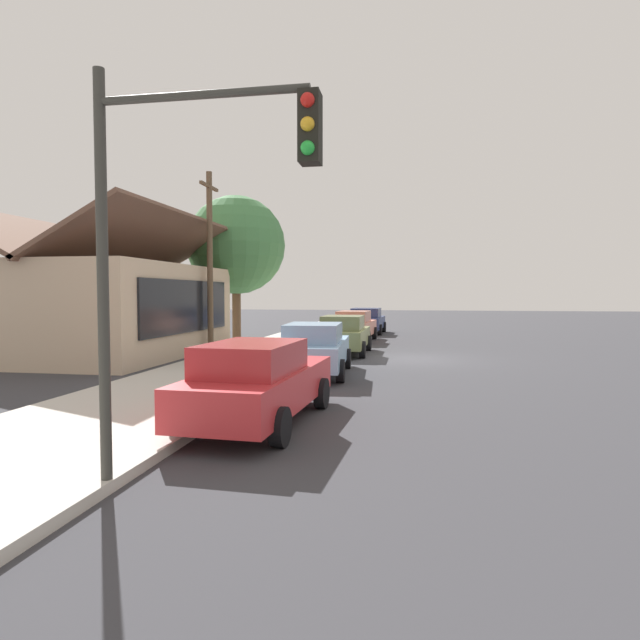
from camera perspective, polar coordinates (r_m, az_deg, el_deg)
The scene contains 12 objects.
ground_plane at distance 20.69m, azimuth 9.45°, elevation -4.10°, with size 120.00×120.00×0.00m, color #38383D.
sidewalk_curb at distance 21.47m, azimuth -5.69°, elevation -3.61°, with size 60.00×4.20×0.16m, color beige.
car_cherry at distance 10.27m, azimuth -6.52°, elevation -6.52°, with size 4.91×2.12×1.59m.
car_skyblue at distance 16.30m, azimuth -0.54°, elevation -3.04°, with size 4.73×2.19×1.59m.
car_olive at distance 21.93m, azimuth 2.58°, elevation -1.53°, with size 4.40×1.99×1.59m.
car_coral at distance 27.83m, azimuth 3.71°, elevation -0.61°, with size 4.68×2.09×1.59m.
car_navy at distance 33.27m, azimuth 5.01°, elevation -0.05°, with size 4.39×2.21×1.59m.
storefront_building at distance 23.09m, azimuth -21.80°, elevation 1.32°, with size 10.27×7.27×5.60m.
shade_tree at distance 27.87m, azimuth -8.93°, elevation 7.85°, with size 5.00×5.00×7.45m.
traffic_light_main at distance 6.68m, azimuth -14.42°, elevation 11.44°, with size 0.37×2.79×5.20m.
utility_pole_wooden at distance 22.81m, azimuth -11.64°, elevation 6.41°, with size 1.80×0.24×7.50m.
fire_hydrant_red at distance 17.20m, azimuth -4.82°, elevation -3.80°, with size 0.22×0.22×0.71m.
Camera 1 is at (-20.54, -0.17, 2.48)m, focal length 30.06 mm.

